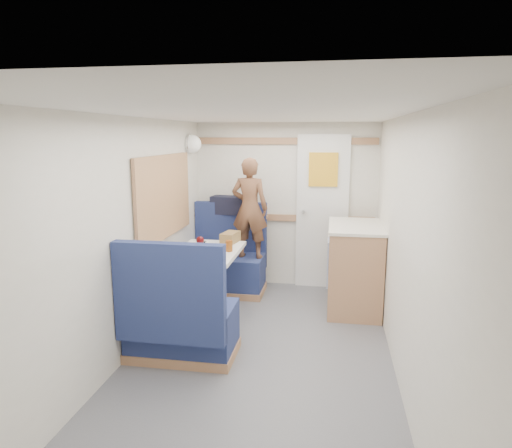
% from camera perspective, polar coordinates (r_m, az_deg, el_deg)
% --- Properties ---
extents(floor, '(4.50, 4.50, 0.00)m').
position_cam_1_polar(floor, '(3.79, -0.21, -18.11)').
color(floor, '#515156').
rests_on(floor, ground).
extents(ceiling, '(4.50, 4.50, 0.00)m').
position_cam_1_polar(ceiling, '(3.32, -0.24, 13.68)').
color(ceiling, silver).
rests_on(ceiling, wall_back).
extents(wall_back, '(2.20, 0.02, 2.00)m').
position_cam_1_polar(wall_back, '(5.61, 3.70, 2.32)').
color(wall_back, silver).
rests_on(wall_back, floor).
extents(wall_left, '(0.02, 4.50, 2.00)m').
position_cam_1_polar(wall_left, '(3.76, -16.99, -2.47)').
color(wall_left, silver).
rests_on(wall_left, floor).
extents(wall_right, '(0.02, 4.50, 2.00)m').
position_cam_1_polar(wall_right, '(3.41, 18.34, -3.90)').
color(wall_right, silver).
rests_on(wall_right, floor).
extents(oak_trim_low, '(2.15, 0.02, 0.08)m').
position_cam_1_polar(oak_trim_low, '(5.61, 3.66, 0.78)').
color(oak_trim_low, '#A17248').
rests_on(oak_trim_low, wall_back).
extents(oak_trim_high, '(2.15, 0.02, 0.08)m').
position_cam_1_polar(oak_trim_high, '(5.52, 3.78, 10.32)').
color(oak_trim_high, '#A17248').
rests_on(oak_trim_high, wall_back).
extents(side_window, '(0.04, 1.30, 0.72)m').
position_cam_1_polar(side_window, '(4.61, -11.43, 3.37)').
color(side_window, '#A4AA90').
rests_on(side_window, wall_left).
extents(rear_door, '(0.62, 0.12, 1.86)m').
position_cam_1_polar(rear_door, '(5.55, 8.28, 1.85)').
color(rear_door, white).
rests_on(rear_door, wall_back).
extents(dinette_table, '(0.62, 0.92, 0.72)m').
position_cam_1_polar(dinette_table, '(4.61, -6.09, -5.15)').
color(dinette_table, white).
rests_on(dinette_table, floor).
extents(bench_far, '(0.90, 0.59, 1.05)m').
position_cam_1_polar(bench_far, '(5.49, -3.60, -5.35)').
color(bench_far, '#17274B').
rests_on(bench_far, floor).
extents(bench_near, '(0.90, 0.59, 1.05)m').
position_cam_1_polar(bench_near, '(3.93, -9.48, -12.32)').
color(bench_near, '#17274B').
rests_on(bench_near, floor).
extents(ledge, '(0.90, 0.14, 0.04)m').
position_cam_1_polar(ledge, '(5.60, -3.08, 1.08)').
color(ledge, '#A17248').
rests_on(ledge, bench_far).
extents(dome_light, '(0.20, 0.20, 0.20)m').
position_cam_1_polar(dome_light, '(5.36, -7.95, 9.89)').
color(dome_light, white).
rests_on(dome_light, wall_left).
extents(galley_counter, '(0.57, 0.92, 0.92)m').
position_cam_1_polar(galley_counter, '(5.01, 12.15, -5.20)').
color(galley_counter, '#A17248').
rests_on(galley_counter, floor).
extents(person, '(0.44, 0.31, 1.16)m').
position_cam_1_polar(person, '(5.21, -0.80, 2.00)').
color(person, brown).
rests_on(person, bench_far).
extents(duffel_bag, '(0.47, 0.26, 0.22)m').
position_cam_1_polar(duffel_bag, '(5.59, -3.25, 2.38)').
color(duffel_bag, black).
rests_on(duffel_bag, ledge).
extents(tray, '(0.29, 0.37, 0.02)m').
position_cam_1_polar(tray, '(4.30, -6.49, -4.10)').
color(tray, white).
rests_on(tray, dinette_table).
extents(orange_fruit, '(0.08, 0.08, 0.08)m').
position_cam_1_polar(orange_fruit, '(4.39, -4.61, -3.13)').
color(orange_fruit, '#DA4E09').
rests_on(orange_fruit, tray).
extents(cheese_block, '(0.12, 0.08, 0.04)m').
position_cam_1_polar(cheese_block, '(4.25, -7.31, -3.91)').
color(cheese_block, '#DFD480').
rests_on(cheese_block, tray).
extents(wine_glass, '(0.08, 0.08, 0.17)m').
position_cam_1_polar(wine_glass, '(4.44, -6.99, -2.11)').
color(wine_glass, white).
rests_on(wine_glass, dinette_table).
extents(tumbler_left, '(0.06, 0.06, 0.10)m').
position_cam_1_polar(tumbler_left, '(4.31, -9.03, -3.57)').
color(tumbler_left, white).
rests_on(tumbler_left, dinette_table).
extents(beer_glass, '(0.07, 0.07, 0.11)m').
position_cam_1_polar(beer_glass, '(4.51, -3.39, -2.76)').
color(beer_glass, brown).
rests_on(beer_glass, dinette_table).
extents(pepper_grinder, '(0.03, 0.03, 0.09)m').
position_cam_1_polar(pepper_grinder, '(4.58, -6.38, -2.70)').
color(pepper_grinder, black).
rests_on(pepper_grinder, dinette_table).
extents(salt_grinder, '(0.04, 0.04, 0.10)m').
position_cam_1_polar(salt_grinder, '(4.51, -6.11, -2.85)').
color(salt_grinder, white).
rests_on(salt_grinder, dinette_table).
extents(bread_loaf, '(0.18, 0.28, 0.11)m').
position_cam_1_polar(bread_loaf, '(4.88, -3.23, -1.68)').
color(bread_loaf, brown).
rests_on(bread_loaf, dinette_table).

